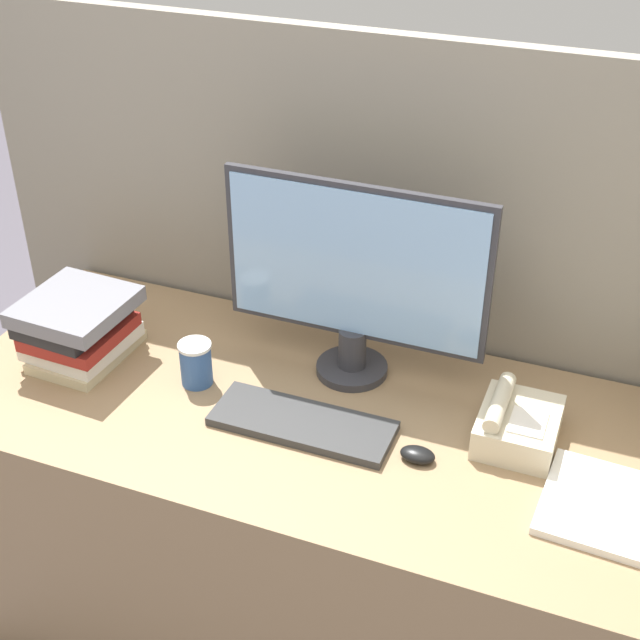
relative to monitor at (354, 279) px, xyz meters
name	(u,v)px	position (x,y,z in m)	size (l,w,h in m)	color
cubicle_panel_rear	(362,317)	(-0.05, 0.22, -0.24)	(2.06, 0.04, 1.47)	gray
desk	(305,525)	(-0.05, -0.18, -0.62)	(1.66, 0.73, 0.73)	#937551
monitor	(354,279)	(0.00, 0.00, 0.00)	(0.62, 0.17, 0.48)	#333338
keyboard	(303,423)	(-0.03, -0.24, -0.24)	(0.40, 0.15, 0.02)	#333333
mouse	(418,455)	(0.23, -0.25, -0.24)	(0.07, 0.05, 0.03)	black
coffee_cup	(196,363)	(-0.32, -0.18, -0.20)	(0.08, 0.08, 0.11)	#335999
book_stack	(78,327)	(-0.63, -0.19, -0.17)	(0.24, 0.27, 0.17)	#C6B78C
desk_telephone	(517,425)	(0.41, -0.11, -0.21)	(0.17, 0.20, 0.11)	beige
paper_pile	(604,507)	(0.61, -0.26, -0.24)	(0.25, 0.26, 0.02)	white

